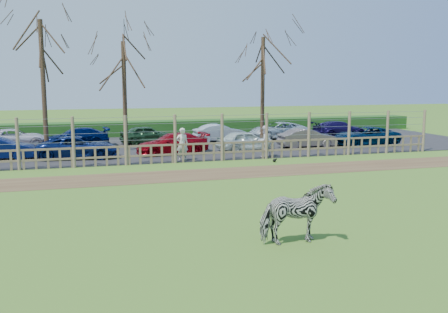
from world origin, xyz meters
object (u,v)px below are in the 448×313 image
object	(u,v)px
tree_left	(42,55)
car_9	(76,137)
zebra	(297,214)
car_2	(79,147)
crow	(275,160)
tree_mid	(124,69)
visitor_a	(182,144)
car_3	(172,144)
car_10	(147,135)
car_4	(246,141)
car_11	(220,133)
car_12	(278,130)
tree_right	(263,64)
visitor_b	(264,141)
car_8	(14,138)
car_6	(366,136)
car_5	(307,138)
car_13	(339,129)

from	to	relation	value
tree_left	car_9	xyz separation A→B (m)	(1.57, 3.25, -4.98)
tree_left	zebra	size ratio (longest dim) A/B	4.17
car_2	crow	bearing A→B (deg)	-104.72
tree_mid	visitor_a	distance (m)	6.87
car_3	car_10	bearing A→B (deg)	-177.61
car_4	car_11	size ratio (longest dim) A/B	0.97
car_2	visitor_a	bearing A→B (deg)	-106.79
car_10	car_12	size ratio (longest dim) A/B	0.82
tree_right	visitor_b	distance (m)	7.31
car_3	car_10	xyz separation A→B (m)	(-0.76, 5.20, 0.00)
tree_mid	car_8	bearing A→B (deg)	157.68
visitor_b	car_8	distance (m)	15.71
tree_mid	car_12	distance (m)	12.25
car_11	car_12	bearing A→B (deg)	-84.62
crow	car_8	size ratio (longest dim) A/B	0.05
tree_mid	visitor_b	world-z (taller)	tree_mid
tree_left	car_4	distance (m)	12.48
visitor_a	car_4	size ratio (longest dim) A/B	0.49
car_4	car_6	distance (m)	8.30
tree_mid	car_6	size ratio (longest dim) A/B	1.58
crow	car_5	bearing A→B (deg)	48.23
zebra	car_6	world-z (taller)	zebra
visitor_a	car_4	world-z (taller)	visitor_a
car_6	car_3	bearing A→B (deg)	-85.07
tree_left	car_13	size ratio (longest dim) A/B	1.90
car_5	car_10	world-z (taller)	same
car_5	car_6	xyz separation A→B (m)	(4.16, -0.00, 0.00)
car_6	car_12	distance (m)	6.46
visitor_b	car_3	world-z (taller)	visitor_b
crow	car_11	distance (m)	9.02
tree_mid	car_3	distance (m)	5.49
car_5	car_11	xyz separation A→B (m)	(-4.41, 4.53, 0.00)
tree_left	car_13	bearing A→B (deg)	9.52
tree_left	car_9	size ratio (longest dim) A/B	1.90
car_2	car_10	xyz separation A→B (m)	(4.39, 5.31, 0.00)
tree_mid	zebra	xyz separation A→B (m)	(2.60, -19.07, -4.07)
zebra	car_6	xyz separation A→B (m)	(12.55, 16.85, -0.16)
tree_right	tree_left	bearing A→B (deg)	-173.66
zebra	visitor_b	xyz separation A→B (m)	(4.46, 14.02, 0.11)
tree_left	visitor_b	size ratio (longest dim) A/B	4.57
visitor_b	car_13	xyz separation A→B (m)	(8.77, 7.46, -0.26)
crow	car_12	size ratio (longest dim) A/B	0.05
car_5	car_6	world-z (taller)	same
car_4	car_8	bearing A→B (deg)	61.96
car_10	car_12	xyz separation A→B (m)	(9.52, 0.20, 0.00)
car_4	car_10	xyz separation A→B (m)	(-5.24, 5.06, 0.00)
tree_left	tree_mid	size ratio (longest dim) A/B	1.15
tree_right	visitor_b	bearing A→B (deg)	-109.31
car_5	car_8	xyz separation A→B (m)	(-17.59, 4.93, 0.00)
tree_mid	visitor_b	size ratio (longest dim) A/B	3.96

